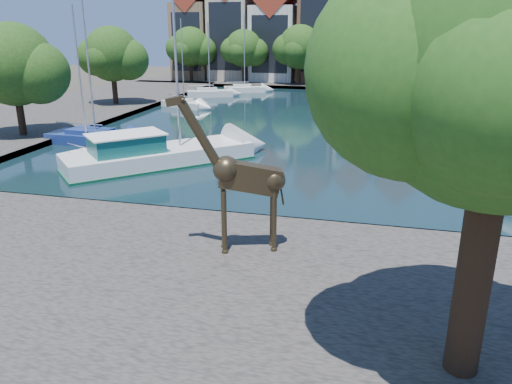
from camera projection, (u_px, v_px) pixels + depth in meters
ground at (252, 224)px, 22.33m from camera, size 160.00×160.00×0.00m
water_basin at (318, 124)px, 44.40m from camera, size 38.00×50.00×0.08m
near_quay at (199, 298)px, 15.81m from camera, size 50.00×14.00×0.50m
far_quay at (345, 83)px, 73.79m from camera, size 60.00×16.00×0.50m
left_quay at (69, 111)px, 49.97m from camera, size 14.00×52.00×0.50m
townhouse_west_end at (196, 32)px, 76.69m from camera, size 5.44×9.18×14.93m
townhouse_west_mid at (234, 26)px, 75.05m from camera, size 5.94×9.18×16.79m
townhouse_west_inner at (276, 32)px, 73.87m from camera, size 6.43×9.18×15.15m
townhouse_center at (320, 25)px, 72.08m from camera, size 5.44×9.18×16.93m
townhouse_east_inner at (362, 30)px, 70.94m from camera, size 5.94×9.18×15.79m
townhouse_east_mid at (410, 27)px, 69.35m from camera, size 6.43×9.18×16.65m
townhouse_east_end at (458, 35)px, 68.21m from camera, size 5.44×9.18×14.43m
far_tree_far_west at (191, 48)px, 72.08m from camera, size 7.28×5.60×7.68m
far_tree_west at (244, 50)px, 70.31m from camera, size 6.76×5.20×7.36m
far_tree_mid_west at (301, 49)px, 68.44m from camera, size 7.80×6.00×8.00m
far_tree_mid_east at (360, 51)px, 66.69m from camera, size 7.02×5.40×7.52m
far_tree_east at (422, 50)px, 64.85m from camera, size 7.54×5.80×7.84m
far_tree_far_east at (488, 52)px, 63.10m from camera, size 6.76×5.20×7.36m
side_tree_left_near at (15, 67)px, 36.32m from camera, size 7.80×6.00×8.20m
side_tree_left_far at (113, 56)px, 51.31m from camera, size 7.28×5.60×7.88m
giraffe_statue at (241, 177)px, 17.75m from camera, size 3.90×1.75×5.73m
motorsailer at (154, 152)px, 31.01m from camera, size 10.73×10.66×10.99m
sailboat_left_a at (89, 159)px, 30.67m from camera, size 4.88×3.40×9.48m
sailboat_left_b at (96, 136)px, 36.73m from camera, size 7.35×2.98×12.63m
sailboat_left_c at (184, 102)px, 53.00m from camera, size 5.45×3.52×8.96m
sailboat_left_d at (210, 92)px, 60.72m from camera, size 5.77×4.00×8.66m
sailboat_left_e at (245, 88)px, 64.87m from camera, size 5.68×3.44×9.60m
sailboat_right_c at (482, 109)px, 48.96m from camera, size 6.64×4.60×9.68m
sailboat_right_d at (474, 101)px, 53.45m from camera, size 6.14×3.38×8.56m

